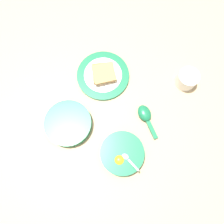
# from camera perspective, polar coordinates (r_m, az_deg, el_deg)

# --- Properties ---
(ground_plane) EXTENTS (3.00, 3.00, 0.00)m
(ground_plane) POSITION_cam_1_polar(r_m,az_deg,el_deg) (0.90, 1.59, 6.08)
(ground_plane) COLOR tan
(egg_bowl) EXTENTS (0.16, 0.16, 0.07)m
(egg_bowl) POSITION_cam_1_polar(r_m,az_deg,el_deg) (0.82, 2.64, -10.76)
(egg_bowl) COLOR #196B42
(egg_bowl) RESTS_ON ground_plane
(toast_plate) EXTENTS (0.22, 0.22, 0.01)m
(toast_plate) POSITION_cam_1_polar(r_m,az_deg,el_deg) (0.92, -2.36, 9.54)
(toast_plate) COLOR #196B42
(toast_plate) RESTS_ON ground_plane
(toast_sandwich) EXTENTS (0.13, 0.13, 0.03)m
(toast_sandwich) POSITION_cam_1_polar(r_m,az_deg,el_deg) (0.90, -2.21, 10.09)
(toast_sandwich) COLOR #9E7042
(toast_sandwich) RESTS_ON toast_plate
(soup_spoon) EXTENTS (0.13, 0.11, 0.03)m
(soup_spoon) POSITION_cam_1_polar(r_m,az_deg,el_deg) (0.86, 8.73, -0.90)
(soup_spoon) COLOR #196B42
(soup_spoon) RESTS_ON ground_plane
(congee_bowl) EXTENTS (0.18, 0.18, 0.04)m
(congee_bowl) POSITION_cam_1_polar(r_m,az_deg,el_deg) (0.85, -11.35, -2.95)
(congee_bowl) COLOR #196B42
(congee_bowl) RESTS_ON ground_plane
(drinking_cup) EXTENTS (0.08, 0.08, 0.06)m
(drinking_cup) POSITION_cam_1_polar(r_m,az_deg,el_deg) (0.93, 19.01, 8.17)
(drinking_cup) COLOR silver
(drinking_cup) RESTS_ON ground_plane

